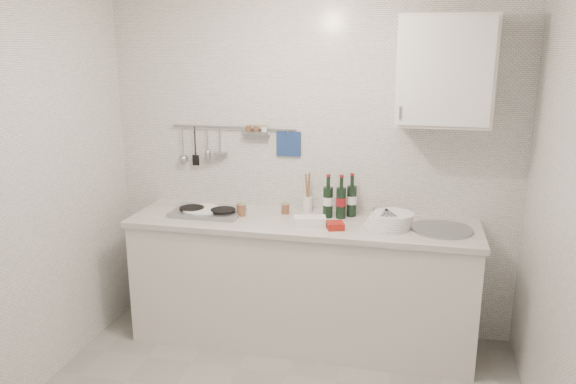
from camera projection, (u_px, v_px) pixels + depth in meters
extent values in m
cube|color=silver|center=(310.00, 166.00, 4.13)|extent=(3.00, 0.02, 2.50)
cube|color=silver|center=(0.00, 205.00, 3.13)|extent=(0.02, 2.80, 2.50)
cube|color=silver|center=(301.00, 284.00, 4.05)|extent=(2.40, 0.60, 0.88)
cube|color=silver|center=(302.00, 223.00, 3.93)|extent=(2.44, 0.64, 0.04)
cube|color=black|center=(302.00, 331.00, 4.17)|extent=(2.34, 0.52, 0.10)
cube|color=#93969B|center=(207.00, 212.00, 4.07)|extent=(0.50, 0.32, 0.03)
cylinder|color=black|center=(192.00, 208.00, 4.09)|extent=(0.18, 0.18, 0.01)
cylinder|color=black|center=(223.00, 210.00, 4.04)|extent=(0.18, 0.18, 0.01)
cylinder|color=#93969B|center=(442.00, 229.00, 3.72)|extent=(0.40, 0.40, 0.02)
cylinder|color=#93969B|center=(441.00, 237.00, 3.74)|extent=(0.34, 0.34, 0.10)
cylinder|color=#93969B|center=(234.00, 127.00, 4.15)|extent=(0.95, 0.02, 0.02)
cube|color=navy|center=(289.00, 144.00, 4.10)|extent=(0.18, 0.02, 0.18)
cube|color=silver|center=(444.00, 71.00, 3.59)|extent=(0.60, 0.35, 0.70)
cube|color=white|center=(446.00, 72.00, 3.42)|extent=(0.56, 0.01, 0.66)
cylinder|color=#93969B|center=(400.00, 112.00, 3.53)|extent=(0.01, 0.01, 0.08)
cylinder|color=#545DC0|center=(199.00, 213.00, 4.08)|extent=(0.29, 0.29, 0.01)
cylinder|color=#545DC0|center=(200.00, 211.00, 4.08)|extent=(0.28, 0.28, 0.01)
cylinder|color=#545DC0|center=(201.00, 209.00, 4.08)|extent=(0.28, 0.28, 0.01)
cylinder|color=white|center=(387.00, 227.00, 3.78)|extent=(0.31, 0.31, 0.01)
cylinder|color=white|center=(388.00, 224.00, 3.77)|extent=(0.30, 0.30, 0.01)
cylinder|color=white|center=(389.00, 222.00, 3.77)|extent=(0.30, 0.30, 0.01)
cylinder|color=white|center=(390.00, 220.00, 3.77)|extent=(0.29, 0.29, 0.01)
cylinder|color=white|center=(391.00, 218.00, 3.77)|extent=(0.29, 0.29, 0.01)
cylinder|color=white|center=(392.00, 216.00, 3.77)|extent=(0.28, 0.28, 0.01)
cylinder|color=white|center=(394.00, 214.00, 3.77)|extent=(0.27, 0.27, 0.01)
cube|color=white|center=(310.00, 221.00, 3.81)|extent=(0.23, 0.16, 0.06)
cube|color=#AA2812|center=(335.00, 226.00, 3.74)|extent=(0.14, 0.14, 0.05)
cylinder|color=white|center=(308.00, 204.00, 4.13)|extent=(0.07, 0.07, 0.11)
cylinder|color=#8E5E38|center=(309.00, 187.00, 4.10)|extent=(0.03, 0.05, 0.21)
cylinder|color=#8E5E38|center=(307.00, 188.00, 4.11)|extent=(0.04, 0.04, 0.20)
cylinder|color=brown|center=(285.00, 209.00, 4.08)|extent=(0.06, 0.06, 0.07)
cylinder|color=tan|center=(285.00, 204.00, 4.07)|extent=(0.06, 0.06, 0.01)
cylinder|color=brown|center=(377.00, 214.00, 3.96)|extent=(0.06, 0.06, 0.07)
cylinder|color=tan|center=(377.00, 209.00, 3.95)|extent=(0.06, 0.06, 0.01)
cylinder|color=brown|center=(392.00, 215.00, 3.92)|extent=(0.06, 0.06, 0.08)
cylinder|color=tan|center=(392.00, 209.00, 3.91)|extent=(0.06, 0.06, 0.01)
cylinder|color=brown|center=(241.00, 210.00, 4.03)|extent=(0.06, 0.06, 0.08)
cylinder|color=tan|center=(241.00, 204.00, 4.02)|extent=(0.07, 0.07, 0.01)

